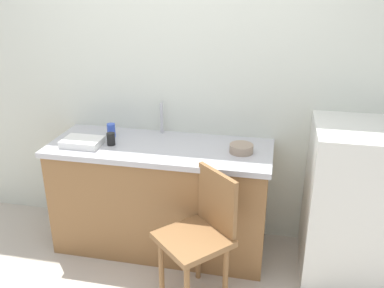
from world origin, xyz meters
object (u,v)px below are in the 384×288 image
object	(u,v)px
terracotta_bowl	(241,148)
chair	(201,232)
cup_black	(111,139)
refrigerator	(348,202)
dish_tray	(82,142)
cup_blue	(111,130)

from	to	relation	value
terracotta_bowl	chair	bearing A→B (deg)	-110.69
cup_black	terracotta_bowl	bearing A→B (deg)	3.42
refrigerator	dish_tray	bearing A→B (deg)	-176.96
dish_tray	cup_black	bearing A→B (deg)	14.53
refrigerator	cup_black	xyz separation A→B (m)	(-1.70, -0.05, 0.35)
cup_blue	cup_black	distance (m)	0.17
refrigerator	cup_blue	bearing A→B (deg)	176.42
cup_black	cup_blue	bearing A→B (deg)	111.24
refrigerator	cup_blue	xyz separation A→B (m)	(-1.76, 0.11, 0.36)
dish_tray	cup_blue	xyz separation A→B (m)	(0.14, 0.21, 0.03)
dish_tray	cup_blue	bearing A→B (deg)	56.62
terracotta_bowl	dish_tray	bearing A→B (deg)	-174.58
dish_tray	cup_black	xyz separation A→B (m)	(0.20, 0.05, 0.02)
chair	cup_blue	xyz separation A→B (m)	(-0.82, 0.60, 0.41)
cup_blue	dish_tray	bearing A→B (deg)	-123.38
cup_blue	chair	bearing A→B (deg)	-36.43
terracotta_bowl	refrigerator	bearing A→B (deg)	-0.57
cup_blue	cup_black	bearing A→B (deg)	-68.76
cup_blue	cup_black	xyz separation A→B (m)	(0.06, -0.16, -0.01)
terracotta_bowl	cup_black	bearing A→B (deg)	-176.58
refrigerator	terracotta_bowl	xyz separation A→B (m)	(-0.76, 0.01, 0.33)
cup_blue	cup_black	size ratio (longest dim) A/B	1.13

